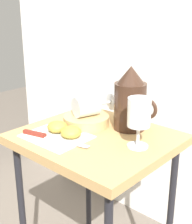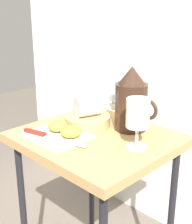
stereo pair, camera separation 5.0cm
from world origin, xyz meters
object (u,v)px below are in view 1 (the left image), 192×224
(apple_half_left, at_px, (57,127))
(table, at_px, (96,160))
(wine_glass_upright, at_px, (139,115))
(wine_glass_tipped_near, at_px, (87,106))
(knife, at_px, (45,136))
(apple_half_right, at_px, (71,132))
(basket_tray, at_px, (86,120))
(pitcher, at_px, (130,104))

(apple_half_left, bearing_deg, table, 34.07)
(wine_glass_upright, bearing_deg, wine_glass_tipped_near, 172.71)
(table, distance_m, wine_glass_upright, 0.24)
(apple_half_left, xyz_separation_m, knife, (0.01, -0.06, -0.01))
(table, distance_m, knife, 0.19)
(table, bearing_deg, knife, -127.50)
(table, bearing_deg, wine_glass_upright, 6.63)
(wine_glass_tipped_near, height_order, knife, wine_glass_tipped_near)
(table, height_order, apple_half_right, apple_half_right)
(wine_glass_tipped_near, relative_size, apple_half_right, 2.36)
(knife, bearing_deg, basket_tray, 84.88)
(pitcher, height_order, wine_glass_upright, pitcher)
(basket_tray, xyz_separation_m, knife, (-0.02, -0.17, -0.01))
(table, distance_m, basket_tray, 0.14)
(apple_half_right, relative_size, knife, 0.28)
(basket_tray, relative_size, apple_half_left, 2.40)
(table, xyz_separation_m, apple_half_right, (-0.04, -0.07, 0.11))
(pitcher, bearing_deg, wine_glass_upright, -44.06)
(table, relative_size, wine_glass_tipped_near, 4.60)
(table, bearing_deg, pitcher, 68.72)
(table, relative_size, wine_glass_upright, 4.75)
(apple_half_left, xyz_separation_m, apple_half_right, (0.07, -0.00, 0.00))
(pitcher, distance_m, apple_half_right, 0.22)
(apple_half_left, bearing_deg, apple_half_right, -1.27)
(wine_glass_upright, relative_size, wine_glass_tipped_near, 0.97)
(wine_glass_upright, bearing_deg, table, -173.37)
(wine_glass_upright, distance_m, wine_glass_tipped_near, 0.24)
(table, bearing_deg, basket_tray, 153.06)
(apple_half_left, relative_size, apple_half_right, 1.00)
(basket_tray, height_order, apple_half_left, apple_half_left)
(table, height_order, knife, knife)
(pitcher, relative_size, apple_half_left, 3.24)
(wine_glass_tipped_near, bearing_deg, knife, -95.54)
(basket_tray, height_order, apple_half_right, apple_half_right)
(apple_half_left, relative_size, knife, 0.28)
(pitcher, distance_m, wine_glass_upright, 0.15)
(wine_glass_tipped_near, xyz_separation_m, knife, (-0.02, -0.18, -0.06))
(basket_tray, relative_size, knife, 0.67)
(basket_tray, distance_m, apple_half_right, 0.13)
(table, relative_size, apple_half_right, 10.87)
(apple_half_left, distance_m, knife, 0.06)
(wine_glass_upright, bearing_deg, knife, -149.61)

